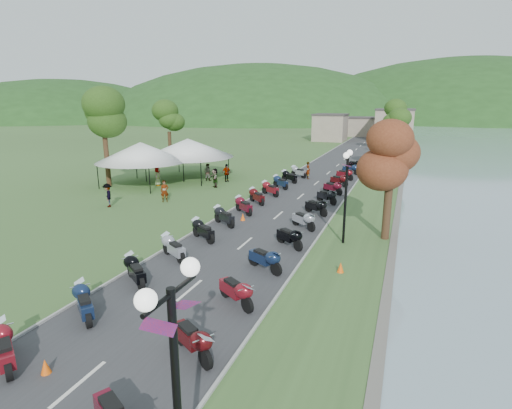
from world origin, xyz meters
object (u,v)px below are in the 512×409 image
(pedestrian_a, at_px, (165,202))
(pedestrian_c, at_px, (109,207))
(vendor_tent_main, at_px, (189,159))
(pedestrian_b, at_px, (208,180))

(pedestrian_a, xyz_separation_m, pedestrian_c, (-3.05, -2.79, 0.00))
(vendor_tent_main, xyz_separation_m, pedestrian_b, (2.34, -0.44, -2.00))
(pedestrian_a, bearing_deg, vendor_tent_main, 76.45)
(pedestrian_b, bearing_deg, pedestrian_a, 97.53)
(vendor_tent_main, bearing_deg, pedestrian_b, -10.64)
(pedestrian_b, relative_size, pedestrian_c, 0.97)
(vendor_tent_main, relative_size, pedestrian_a, 3.56)
(pedestrian_b, height_order, pedestrian_c, pedestrian_c)
(vendor_tent_main, height_order, pedestrian_a, vendor_tent_main)
(pedestrian_a, distance_m, pedestrian_b, 9.02)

